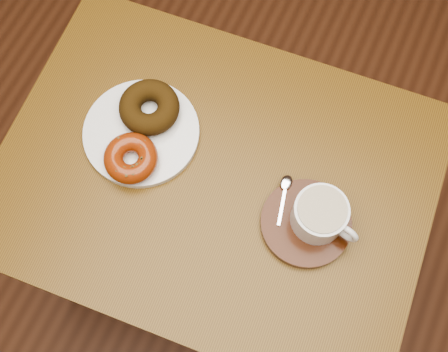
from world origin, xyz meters
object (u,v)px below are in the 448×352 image
at_px(cafe_table, 215,195).
at_px(saucer, 306,223).
at_px(coffee_cup, 320,215).
at_px(donut_plate, 141,132).

distance_m(cafe_table, saucer, 0.23).
height_order(saucer, coffee_cup, coffee_cup).
distance_m(donut_plate, coffee_cup, 0.37).
height_order(cafe_table, coffee_cup, coffee_cup).
bearing_deg(coffee_cup, saucer, -132.93).
height_order(cafe_table, donut_plate, donut_plate).
bearing_deg(donut_plate, cafe_table, -6.96).
distance_m(cafe_table, coffee_cup, 0.26).
bearing_deg(coffee_cup, cafe_table, -169.18).
xyz_separation_m(saucer, coffee_cup, (0.02, 0.01, 0.04)).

